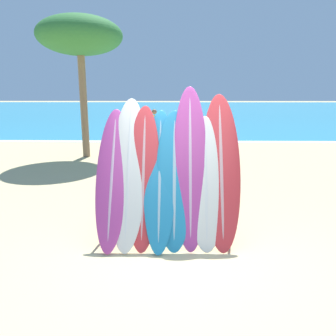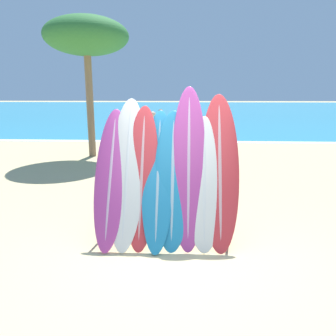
# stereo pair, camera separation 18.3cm
# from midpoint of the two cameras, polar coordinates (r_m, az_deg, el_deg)

# --- Properties ---
(ground_plane) EXTENTS (160.00, 160.00, 0.00)m
(ground_plane) POSITION_cam_midpoint_polar(r_m,az_deg,el_deg) (4.93, 3.04, -14.53)
(ground_plane) COLOR tan
(ocean_water) EXTENTS (120.00, 60.00, 0.01)m
(ocean_water) POSITION_cam_midpoint_polar(r_m,az_deg,el_deg) (44.55, 3.17, 10.18)
(ocean_water) COLOR teal
(ocean_water) RESTS_ON ground_plane
(surfboard_rack) EXTENTS (2.03, 0.04, 0.95)m
(surfboard_rack) POSITION_cam_midpoint_polar(r_m,az_deg,el_deg) (5.13, 0.54, -7.10)
(surfboard_rack) COLOR #47474C
(surfboard_rack) RESTS_ON ground_plane
(surfboard_slot_0) EXTENTS (0.49, 1.23, 2.03)m
(surfboard_slot_0) POSITION_cam_midpoint_polar(r_m,az_deg,el_deg) (5.10, -8.91, -1.46)
(surfboard_slot_0) COLOR #B23D8E
(surfboard_slot_0) RESTS_ON ground_plane
(surfboard_slot_1) EXTENTS (0.56, 1.27, 2.20)m
(surfboard_slot_1) POSITION_cam_midpoint_polar(r_m,az_deg,el_deg) (5.08, -6.14, -0.47)
(surfboard_slot_1) COLOR silver
(surfboard_slot_1) RESTS_ON ground_plane
(surfboard_slot_2) EXTENTS (0.51, 1.12, 2.08)m
(surfboard_slot_2) POSITION_cam_midpoint_polar(r_m,az_deg,el_deg) (5.03, -3.54, -1.23)
(surfboard_slot_2) COLOR red
(surfboard_slot_2) RESTS_ON ground_plane
(surfboard_slot_3) EXTENTS (0.49, 1.23, 2.01)m
(surfboard_slot_3) POSITION_cam_midpoint_polar(r_m,az_deg,el_deg) (5.00, -0.70, -1.72)
(surfboard_slot_3) COLOR teal
(surfboard_slot_3) RESTS_ON ground_plane
(surfboard_slot_4) EXTENTS (0.57, 1.05, 2.01)m
(surfboard_slot_4) POSITION_cam_midpoint_polar(r_m,az_deg,el_deg) (4.98, 1.87, -1.77)
(surfboard_slot_4) COLOR teal
(surfboard_slot_4) RESTS_ON ground_plane
(surfboard_slot_5) EXTENTS (0.53, 1.19, 2.39)m
(surfboard_slot_5) POSITION_cam_midpoint_polar(r_m,az_deg,el_deg) (5.02, 4.67, 0.53)
(surfboard_slot_5) COLOR #B23D8E
(surfboard_slot_5) RESTS_ON ground_plane
(surfboard_slot_6) EXTENTS (0.57, 0.99, 1.93)m
(surfboard_slot_6) POSITION_cam_midpoint_polar(r_m,az_deg,el_deg) (4.99, 7.36, -2.36)
(surfboard_slot_6) COLOR silver
(surfboard_slot_6) RESTS_ON ground_plane
(surfboard_slot_7) EXTENTS (0.59, 1.16, 2.27)m
(surfboard_slot_7) POSITION_cam_midpoint_polar(r_m,az_deg,el_deg) (5.06, 10.04, -0.27)
(surfboard_slot_7) COLOR red
(surfboard_slot_7) RESTS_ON ground_plane
(person_near_water) EXTENTS (0.27, 0.21, 1.59)m
(person_near_water) POSITION_cam_midpoint_polar(r_m,az_deg,el_deg) (13.81, -0.89, 7.23)
(person_near_water) COLOR #846047
(person_near_water) RESTS_ON ground_plane
(person_mid_beach) EXTENTS (0.28, 0.28, 1.66)m
(person_mid_beach) POSITION_cam_midpoint_polar(r_m,az_deg,el_deg) (10.83, -2.14, 5.81)
(person_mid_beach) COLOR beige
(person_mid_beach) RESTS_ON ground_plane
(person_far_left) EXTENTS (0.26, 0.21, 1.56)m
(person_far_left) POSITION_cam_midpoint_polar(r_m,az_deg,el_deg) (8.92, 4.40, 3.85)
(person_far_left) COLOR #846047
(person_far_left) RESTS_ON ground_plane
(palm_tree) EXTENTS (2.86, 2.86, 4.76)m
(palm_tree) POSITION_cam_midpoint_polar(r_m,az_deg,el_deg) (12.16, -13.57, 21.24)
(palm_tree) COLOR #896B4C
(palm_tree) RESTS_ON ground_plane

